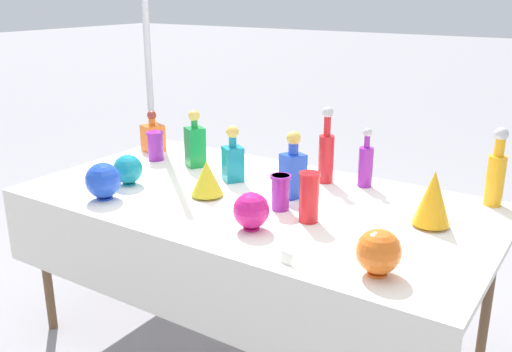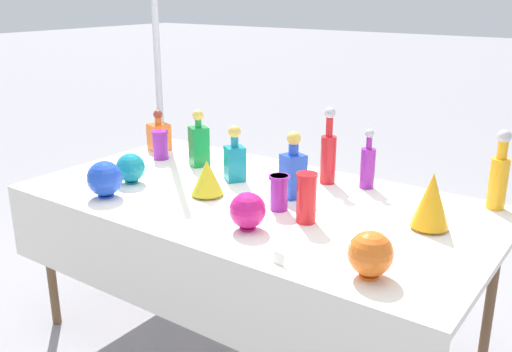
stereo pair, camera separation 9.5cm
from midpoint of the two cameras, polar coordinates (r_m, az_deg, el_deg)
ground_plane at (r=2.90m, az=-0.97°, el=-16.38°), size 40.00×40.00×0.00m
display_table at (r=2.53m, az=-1.57°, el=-3.54°), size 2.09×1.11×0.76m
tall_bottle_0 at (r=2.69m, az=9.93°, el=1.23°), size 0.07×0.07×0.28m
tall_bottle_1 at (r=2.60m, az=21.93°, el=0.32°), size 0.08×0.08×0.34m
tall_bottle_2 at (r=2.72m, az=6.05°, el=2.37°), size 0.07×0.07×0.37m
square_decanter_0 at (r=2.98m, az=-7.03°, el=3.28°), size 0.12×0.12×0.30m
square_decanter_1 at (r=2.73m, az=-3.32°, el=1.77°), size 0.12×0.12×0.27m
square_decanter_2 at (r=3.32m, az=-11.08°, el=3.96°), size 0.14×0.14×0.23m
square_decanter_3 at (r=2.52m, az=2.64°, el=0.65°), size 0.12×0.12×0.30m
slender_vase_0 at (r=2.38m, az=1.32°, el=-1.50°), size 0.09×0.09×0.15m
slender_vase_1 at (r=3.13m, az=-10.88°, el=3.07°), size 0.09×0.09×0.16m
slender_vase_2 at (r=2.25m, az=4.13°, el=-2.00°), size 0.09×0.09×0.20m
fluted_vase_0 at (r=2.29m, az=16.15°, el=-2.14°), size 0.15×0.15×0.23m
fluted_vase_1 at (r=2.54m, az=-6.01°, el=-0.22°), size 0.15×0.15×0.17m
round_bowl_0 at (r=2.60m, az=-16.05°, el=-0.44°), size 0.16×0.16×0.17m
round_bowl_1 at (r=2.18m, az=-1.72°, el=-3.48°), size 0.14×0.14×0.15m
round_bowl_2 at (r=1.88m, az=10.74°, el=-7.46°), size 0.15×0.15×0.16m
round_bowl_3 at (r=2.76m, az=-13.65°, el=0.65°), size 0.14×0.14×0.15m
price_tag_left at (r=1.94m, az=1.69°, el=-8.22°), size 0.05×0.02×0.04m
cardboard_box_behind_left at (r=3.94m, az=4.12°, el=-4.14°), size 0.47×0.48×0.38m
canopy_pole at (r=3.90m, az=-11.36°, el=10.18°), size 0.18×0.18×2.78m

